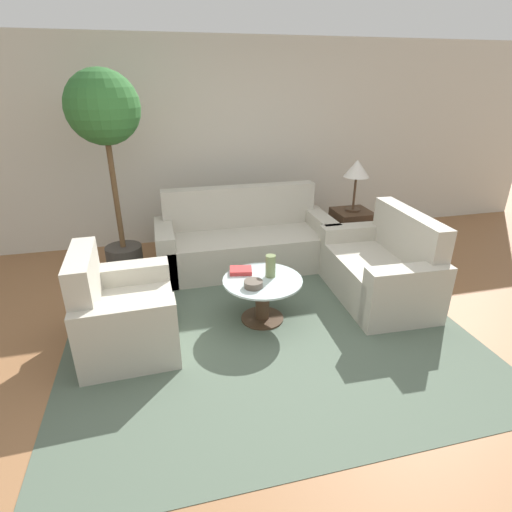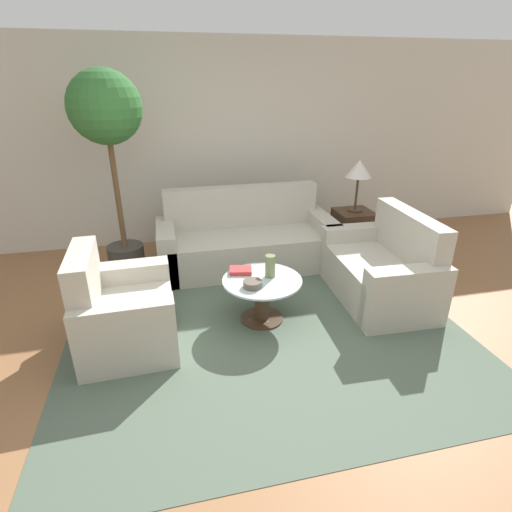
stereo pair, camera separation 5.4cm
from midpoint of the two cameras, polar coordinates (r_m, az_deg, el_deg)
ground_plane at (r=3.38m, az=2.65°, el=-14.37°), size 14.00×14.00×0.00m
wall_back at (r=5.53m, az=-5.37°, el=15.60°), size 10.00×0.06×2.60m
rug at (r=3.85m, az=1.26°, el=-8.94°), size 3.50×3.34×0.01m
sofa_main at (r=4.83m, az=-1.18°, el=2.05°), size 2.06×0.82×0.92m
armchair at (r=3.55m, az=-18.44°, el=-7.96°), size 0.79×0.94×0.88m
loveseat at (r=4.31m, az=18.09°, el=-2.03°), size 0.83×1.36×0.90m
coffee_table at (r=3.71m, az=1.30°, el=-5.42°), size 0.73×0.73×0.43m
side_table at (r=5.29m, az=13.90°, el=3.27°), size 0.45×0.45×0.58m
table_lamp at (r=5.07m, az=14.79°, el=11.70°), size 0.32×0.32×0.64m
potted_plant at (r=4.56m, az=-20.07°, el=16.77°), size 0.74×0.74×2.21m
vase at (r=3.64m, az=2.47°, el=-1.47°), size 0.09×0.09×0.21m
bowl at (r=3.49m, az=-0.04°, el=-4.02°), size 0.17×0.17×0.06m
book_stack at (r=3.76m, az=-1.79°, el=-2.08°), size 0.23×0.19×0.04m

